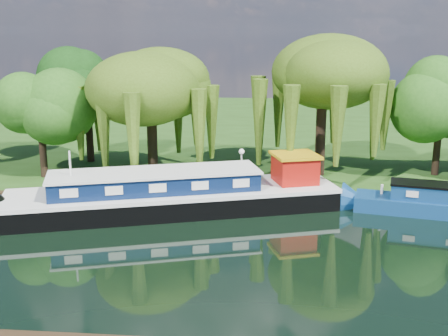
# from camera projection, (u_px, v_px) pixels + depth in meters

# --- Properties ---
(ground) EXTENTS (120.00, 120.00, 0.00)m
(ground) POSITION_uv_depth(u_px,v_px,m) (217.00, 257.00, 26.27)
(ground) COLOR black
(far_bank) EXTENTS (120.00, 52.00, 0.45)m
(far_bank) POSITION_uv_depth(u_px,v_px,m) (250.00, 129.00, 59.10)
(far_bank) COLOR #204011
(far_bank) RESTS_ON ground
(dutch_barge) EXTENTS (19.61, 9.88, 4.05)m
(dutch_barge) POSITION_uv_depth(u_px,v_px,m) (176.00, 195.00, 32.79)
(dutch_barge) COLOR black
(dutch_barge) RESTS_ON ground
(red_dinghy) EXTENTS (3.57, 2.71, 0.69)m
(red_dinghy) POSITION_uv_depth(u_px,v_px,m) (86.00, 215.00, 32.37)
(red_dinghy) COLOR #9F120B
(red_dinghy) RESTS_ON ground
(willow_left) EXTENTS (6.91, 6.91, 8.28)m
(willow_left) POSITION_uv_depth(u_px,v_px,m) (151.00, 89.00, 38.01)
(willow_left) COLOR black
(willow_left) RESTS_ON far_bank
(willow_right) EXTENTS (7.22, 7.22, 8.79)m
(willow_right) POSITION_uv_depth(u_px,v_px,m) (323.00, 83.00, 38.05)
(willow_right) COLOR black
(willow_right) RESTS_ON far_bank
(tree_far_left) EXTENTS (4.44, 4.44, 7.16)m
(tree_far_left) POSITION_uv_depth(u_px,v_px,m) (39.00, 106.00, 37.86)
(tree_far_left) COLOR black
(tree_far_left) RESTS_ON far_bank
(tree_far_mid) EXTENTS (4.87, 4.87, 7.96)m
(tree_far_mid) POSITION_uv_depth(u_px,v_px,m) (87.00, 90.00, 42.25)
(tree_far_mid) COLOR black
(tree_far_mid) RESTS_ON far_bank
(tree_far_right) EXTENTS (4.32, 4.32, 7.07)m
(tree_far_right) POSITION_uv_depth(u_px,v_px,m) (441.00, 106.00, 38.38)
(tree_far_right) COLOR black
(tree_far_right) RESTS_ON far_bank
(lamppost) EXTENTS (0.36, 0.36, 2.56)m
(lamppost) POSITION_uv_depth(u_px,v_px,m) (242.00, 158.00, 35.80)
(lamppost) COLOR silver
(lamppost) RESTS_ON far_bank
(mooring_posts) EXTENTS (19.16, 0.16, 1.00)m
(mooring_posts) POSITION_uv_depth(u_px,v_px,m) (223.00, 189.00, 34.21)
(mooring_posts) COLOR silver
(mooring_posts) RESTS_ON far_bank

